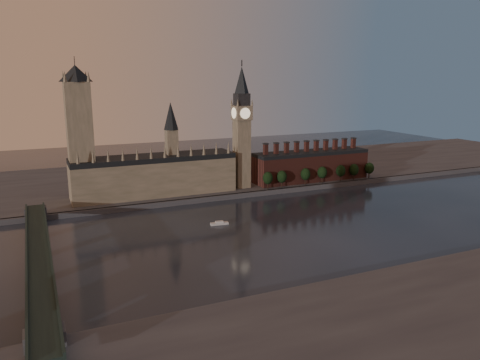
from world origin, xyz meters
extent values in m
plane|color=black|center=(0.00, 0.00, 0.00)|extent=(900.00, 900.00, 0.00)
cube|color=#4E4E54|center=(0.00, 90.00, 2.00)|extent=(900.00, 4.00, 4.00)
cube|color=#4E4E54|center=(0.00, 180.00, 2.00)|extent=(900.00, 180.00, 4.00)
cube|color=gray|center=(-65.00, 115.00, 18.00)|extent=(130.00, 30.00, 28.00)
cube|color=black|center=(-65.00, 115.00, 34.00)|extent=(130.00, 30.00, 4.00)
cube|color=gray|center=(-50.00, 115.00, 44.00)|extent=(9.00, 9.00, 24.00)
cone|color=black|center=(-50.00, 115.00, 67.00)|extent=(12.00, 12.00, 22.00)
cone|color=gray|center=(-124.00, 101.00, 41.00)|extent=(2.60, 2.60, 10.00)
cone|color=gray|center=(-113.27, 101.00, 41.00)|extent=(2.60, 2.60, 10.00)
cone|color=gray|center=(-102.55, 101.00, 41.00)|extent=(2.60, 2.60, 10.00)
cone|color=gray|center=(-91.82, 101.00, 41.00)|extent=(2.60, 2.60, 10.00)
cone|color=gray|center=(-81.09, 101.00, 41.00)|extent=(2.60, 2.60, 10.00)
cone|color=gray|center=(-70.36, 101.00, 41.00)|extent=(2.60, 2.60, 10.00)
cone|color=gray|center=(-59.64, 101.00, 41.00)|extent=(2.60, 2.60, 10.00)
cone|color=gray|center=(-48.91, 101.00, 41.00)|extent=(2.60, 2.60, 10.00)
cone|color=gray|center=(-38.18, 101.00, 41.00)|extent=(2.60, 2.60, 10.00)
cone|color=gray|center=(-27.45, 101.00, 41.00)|extent=(2.60, 2.60, 10.00)
cone|color=gray|center=(-16.73, 101.00, 41.00)|extent=(2.60, 2.60, 10.00)
cone|color=gray|center=(-6.00, 101.00, 41.00)|extent=(2.60, 2.60, 10.00)
cube|color=gray|center=(-120.00, 115.00, 49.00)|extent=(18.00, 18.00, 90.00)
cone|color=black|center=(-120.00, 115.00, 100.00)|extent=(24.00, 24.00, 12.00)
cylinder|color=#232326|center=(-120.00, 115.00, 106.00)|extent=(0.50, 0.50, 12.00)
cone|color=gray|center=(-128.00, 107.00, 98.00)|extent=(3.00, 3.00, 8.00)
cone|color=gray|center=(-112.00, 107.00, 98.00)|extent=(3.00, 3.00, 8.00)
cone|color=gray|center=(-128.00, 123.00, 98.00)|extent=(3.00, 3.00, 8.00)
cone|color=gray|center=(-112.00, 123.00, 98.00)|extent=(3.00, 3.00, 8.00)
cube|color=gray|center=(10.00, 110.00, 33.00)|extent=(12.00, 12.00, 58.00)
cube|color=gray|center=(10.00, 110.00, 68.00)|extent=(14.00, 14.00, 12.00)
cube|color=#232326|center=(10.00, 110.00, 79.00)|extent=(11.00, 11.00, 10.00)
cone|color=black|center=(10.00, 110.00, 95.00)|extent=(13.00, 13.00, 22.00)
cylinder|color=#232326|center=(10.00, 110.00, 108.50)|extent=(1.00, 1.00, 5.00)
cylinder|color=beige|center=(10.00, 102.80, 68.00)|extent=(9.00, 0.50, 9.00)
cylinder|color=beige|center=(10.00, 117.20, 68.00)|extent=(9.00, 0.50, 9.00)
cylinder|color=beige|center=(2.80, 110.00, 68.00)|extent=(0.50, 9.00, 9.00)
cylinder|color=beige|center=(17.20, 110.00, 68.00)|extent=(0.50, 9.00, 9.00)
cone|color=gray|center=(3.50, 103.50, 77.00)|extent=(2.00, 2.00, 6.00)
cone|color=gray|center=(16.50, 103.50, 77.00)|extent=(2.00, 2.00, 6.00)
cone|color=gray|center=(3.50, 116.50, 77.00)|extent=(2.00, 2.00, 6.00)
cone|color=gray|center=(16.50, 116.50, 77.00)|extent=(2.00, 2.00, 6.00)
cube|color=#582821|center=(80.00, 110.00, 16.00)|extent=(110.00, 25.00, 24.00)
cube|color=black|center=(80.00, 110.00, 29.50)|extent=(110.00, 25.00, 3.00)
cube|color=#582821|center=(33.00, 110.00, 35.50)|extent=(3.50, 3.50, 9.00)
cube|color=#232326|center=(33.00, 110.00, 40.50)|extent=(4.20, 4.20, 1.00)
cube|color=#582821|center=(43.44, 110.00, 35.50)|extent=(3.50, 3.50, 9.00)
cube|color=#232326|center=(43.44, 110.00, 40.50)|extent=(4.20, 4.20, 1.00)
cube|color=#582821|center=(53.89, 110.00, 35.50)|extent=(3.50, 3.50, 9.00)
cube|color=#232326|center=(53.89, 110.00, 40.50)|extent=(4.20, 4.20, 1.00)
cube|color=#582821|center=(64.33, 110.00, 35.50)|extent=(3.50, 3.50, 9.00)
cube|color=#232326|center=(64.33, 110.00, 40.50)|extent=(4.20, 4.20, 1.00)
cube|color=#582821|center=(74.78, 110.00, 35.50)|extent=(3.50, 3.50, 9.00)
cube|color=#232326|center=(74.78, 110.00, 40.50)|extent=(4.20, 4.20, 1.00)
cube|color=#582821|center=(85.22, 110.00, 35.50)|extent=(3.50, 3.50, 9.00)
cube|color=#232326|center=(85.22, 110.00, 40.50)|extent=(4.20, 4.20, 1.00)
cube|color=#582821|center=(95.67, 110.00, 35.50)|extent=(3.50, 3.50, 9.00)
cube|color=#232326|center=(95.67, 110.00, 40.50)|extent=(4.20, 4.20, 1.00)
cube|color=#582821|center=(106.11, 110.00, 35.50)|extent=(3.50, 3.50, 9.00)
cube|color=#232326|center=(106.11, 110.00, 40.50)|extent=(4.20, 4.20, 1.00)
cube|color=#582821|center=(116.56, 110.00, 35.50)|extent=(3.50, 3.50, 9.00)
cube|color=#232326|center=(116.56, 110.00, 40.50)|extent=(4.20, 4.20, 1.00)
cube|color=#582821|center=(127.00, 110.00, 35.50)|extent=(3.50, 3.50, 9.00)
cube|color=#232326|center=(127.00, 110.00, 40.50)|extent=(4.20, 4.20, 1.00)
cylinder|color=black|center=(27.23, 94.21, 7.00)|extent=(0.80, 0.80, 6.00)
ellipsoid|color=black|center=(27.23, 94.21, 13.50)|extent=(8.60, 8.60, 10.75)
cylinder|color=black|center=(40.79, 94.09, 7.00)|extent=(0.80, 0.80, 6.00)
ellipsoid|color=black|center=(40.79, 94.09, 13.50)|extent=(8.60, 8.60, 10.75)
cylinder|color=black|center=(65.10, 94.91, 7.00)|extent=(0.80, 0.80, 6.00)
ellipsoid|color=black|center=(65.10, 94.91, 13.50)|extent=(8.60, 8.60, 10.75)
cylinder|color=black|center=(82.89, 95.32, 7.00)|extent=(0.80, 0.80, 6.00)
ellipsoid|color=black|center=(82.89, 95.32, 13.50)|extent=(8.60, 8.60, 10.75)
cylinder|color=black|center=(102.37, 94.35, 7.00)|extent=(0.80, 0.80, 6.00)
ellipsoid|color=black|center=(102.37, 94.35, 13.50)|extent=(8.60, 8.60, 10.75)
cylinder|color=black|center=(116.99, 93.98, 7.00)|extent=(0.80, 0.80, 6.00)
ellipsoid|color=black|center=(116.99, 93.98, 13.50)|extent=(8.60, 8.60, 10.75)
cylinder|color=black|center=(134.75, 93.94, 7.00)|extent=(0.80, 0.80, 6.00)
ellipsoid|color=black|center=(134.75, 93.94, 13.50)|extent=(8.60, 8.60, 10.75)
cube|color=#1B2924|center=(-155.00, -5.00, 9.00)|extent=(12.00, 200.00, 2.50)
cube|color=#1B2924|center=(-160.50, -5.00, 10.90)|extent=(1.00, 200.00, 1.30)
cube|color=#1B2924|center=(-149.50, -5.00, 10.90)|extent=(1.00, 200.00, 1.30)
cube|color=#4E4E54|center=(-155.00, 90.00, 7.00)|extent=(14.00, 8.00, 6.00)
cube|color=#4E4E54|center=(-155.00, -85.00, 7.00)|extent=(14.00, 8.00, 6.00)
cylinder|color=#232326|center=(-155.00, -85.00, 3.88)|extent=(8.00, 8.00, 7.75)
cylinder|color=#232326|center=(-155.00, -51.00, 3.88)|extent=(8.00, 8.00, 7.75)
cylinder|color=#232326|center=(-155.00, -17.00, 3.88)|extent=(8.00, 8.00, 7.75)
cylinder|color=#232326|center=(-155.00, 17.00, 3.88)|extent=(8.00, 8.00, 7.75)
cylinder|color=#232326|center=(-155.00, 51.00, 3.88)|extent=(8.00, 8.00, 7.75)
cylinder|color=#232326|center=(-155.00, 85.00, 3.88)|extent=(8.00, 8.00, 7.75)
cube|color=silver|center=(-42.34, 30.88, 0.69)|extent=(12.42, 4.94, 1.38)
cube|color=silver|center=(-42.34, 30.88, 1.90)|extent=(5.46, 3.22, 1.04)
camera|label=1|loc=(-153.02, -249.92, 97.47)|focal=35.00mm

